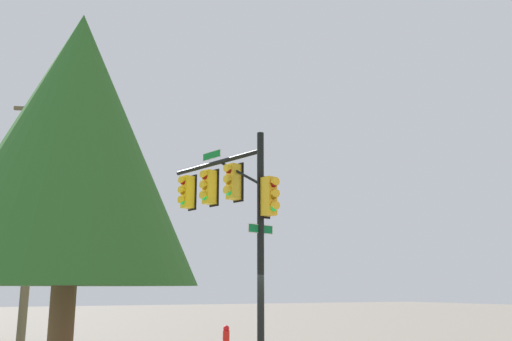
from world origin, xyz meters
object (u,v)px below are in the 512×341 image
signal_pole_assembly (231,202)px  utility_pole (32,214)px  tree_near (75,144)px  fire_hydrant (226,337)px

signal_pole_assembly → utility_pole: bearing=48.2°
signal_pole_assembly → tree_near: bearing=138.8°
tree_near → utility_pole: bearing=-1.9°
tree_near → fire_hydrant: bearing=-35.4°
signal_pole_assembly → utility_pole: 7.04m
utility_pole → fire_hydrant: bearing=-98.9°
fire_hydrant → tree_near: 12.93m
utility_pole → fire_hydrant: utility_pole is taller
utility_pole → tree_near: size_ratio=1.36×
signal_pole_assembly → utility_pole: (4.69, 5.25, -0.14)m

